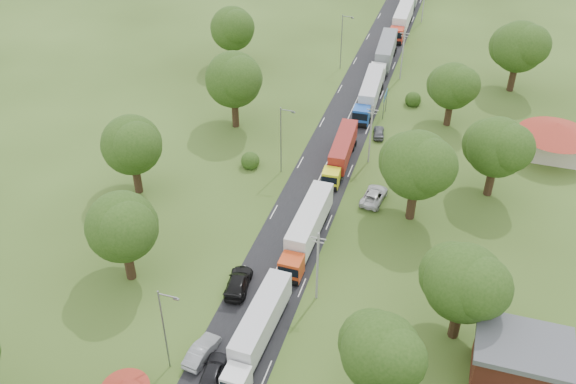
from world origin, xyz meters
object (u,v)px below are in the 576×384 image
at_px(truck_0, 258,329).
at_px(info_sign, 385,99).
at_px(car_lane_front, 213,372).
at_px(car_lane_mid, 202,351).

bearing_deg(truck_0, info_sign, 85.92).
bearing_deg(car_lane_front, truck_0, -123.59).
height_order(car_lane_front, car_lane_mid, car_lane_front).
height_order(info_sign, truck_0, info_sign).
distance_m(truck_0, car_lane_mid, 5.82).
xyz_separation_m(info_sign, car_lane_front, (-6.20, -55.00, -2.17)).
distance_m(info_sign, truck_0, 49.88).
bearing_deg(car_lane_mid, truck_0, -137.46).
height_order(truck_0, car_lane_mid, truck_0).
bearing_deg(truck_0, car_lane_front, -116.80).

